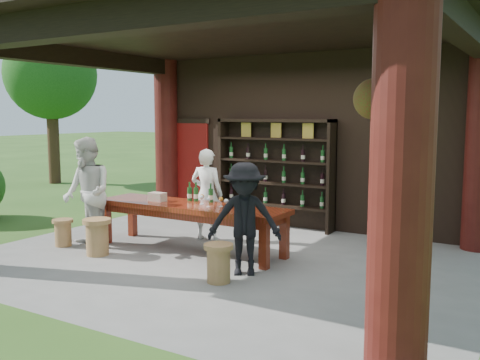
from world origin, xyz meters
The scene contains 14 objects.
ground centered at (0.00, 0.00, 0.00)m, with size 90.00×90.00×0.00m, color #2D5119.
pavilion centered at (-0.01, 0.43, 2.13)m, with size 7.50×6.00×3.60m.
wine_shelf centered at (-0.45, 2.45, 1.04)m, with size 2.35×0.36×2.07m.
tasting_table centered at (-0.76, 0.13, 0.63)m, with size 3.25×0.84×0.75m.
stool_near_left centered at (-1.82, -0.84, 0.30)m, with size 0.43×0.43×0.57m.
stool_near_right centered at (0.52, -1.01, 0.27)m, with size 0.38×0.38×0.50m.
stool_far_left centered at (-2.73, -0.72, 0.24)m, with size 0.34×0.34×0.45m.
host centered at (-0.96, 0.90, 0.79)m, with size 0.57×0.38×1.58m, color white.
guest_woman centered at (-2.25, -0.61, 0.90)m, with size 0.88×0.68×1.80m, color beige.
guest_man centered at (0.63, -0.54, 0.76)m, with size 0.98×0.56×1.52m, color black.
table_bottles centered at (-0.79, 0.41, 0.90)m, with size 0.47×0.13×0.31m.
table_glasses centered at (-0.14, 0.17, 0.82)m, with size 0.97×0.34×0.15m.
napkin_basket centered at (-1.38, 0.08, 0.82)m, with size 0.26×0.18×0.14m, color #BF6672.
shrubs centered at (0.93, 0.06, 0.56)m, with size 14.29×9.14×1.36m.
Camera 1 is at (4.19, -6.61, 2.15)m, focal length 40.00 mm.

